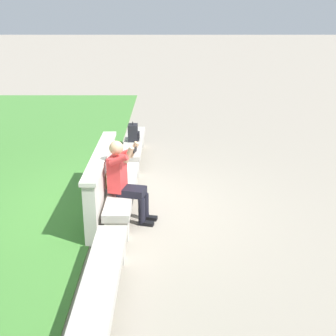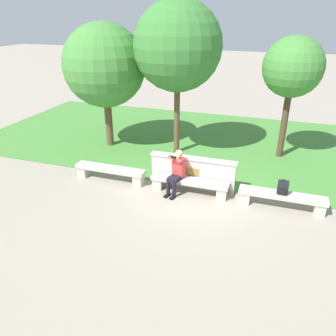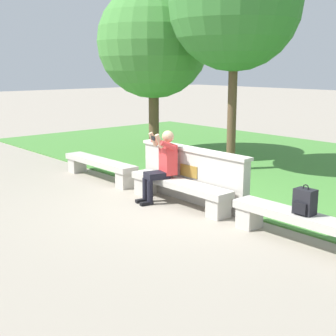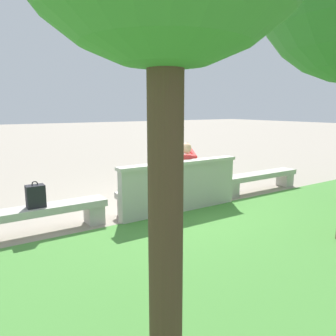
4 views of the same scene
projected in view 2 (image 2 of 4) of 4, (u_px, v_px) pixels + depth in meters
The scene contains 11 objects.
ground_plane at pixel (189, 193), 9.77m from camera, with size 80.00×80.00×0.00m, color gray.
grass_strip at pixel (217, 142), 13.51m from camera, with size 19.51×8.00×0.03m, color #478438.
bench_main at pixel (110, 171), 10.38m from camera, with size 2.31×0.40×0.45m.
bench_near at pixel (189, 184), 9.63m from camera, with size 2.31×0.40×0.45m.
bench_mid at pixel (282, 198), 8.89m from camera, with size 2.31×0.40×0.45m.
backrest_wall_with_plaque at pixel (192, 172), 9.84m from camera, with size 2.61×0.24×1.01m.
person_photographer at pixel (177, 170), 9.49m from camera, with size 0.53×0.78×1.32m.
backpack at pixel (283, 188), 8.75m from camera, with size 0.28×0.24×0.43m.
tree_behind_wall at pixel (104, 66), 11.94m from camera, with size 3.03×3.03×4.62m.
tree_left_background at pixel (178, 47), 10.93m from camera, with size 3.01×3.01×5.35m.
tree_right_background at pixel (293, 68), 10.84m from camera, with size 2.01×2.01×4.24m.
Camera 2 is at (2.10, -8.26, 4.87)m, focal length 35.00 mm.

